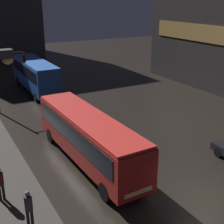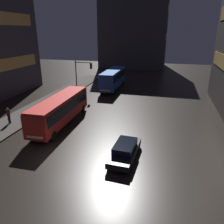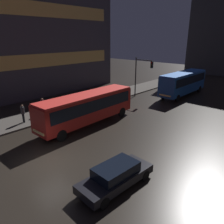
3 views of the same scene
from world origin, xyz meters
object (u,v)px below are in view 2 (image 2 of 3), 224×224
Objects in this scene: car_taxi at (125,150)px; bus_far at (113,77)px; traffic_light_main at (82,72)px; pedestrian_mid at (8,114)px; bus_near at (60,108)px.

bus_far is at bearing -70.07° from car_taxi.
traffic_light_main is at bearing 52.64° from bus_far.
bus_far reaches higher than car_taxi.
pedestrian_mid is (-13.90, 3.63, 0.51)m from car_taxi.
pedestrian_mid is at bearing 14.93° from bus_near.
bus_near is 5.84m from pedestrian_mid.
bus_far is 5.56× the size of pedestrian_mid.
bus_far is 23.26m from car_taxi.
bus_near is at bearing -28.83° from car_taxi.
car_taxi is at bearing -58.49° from traffic_light_main.
bus_far is at bearing -96.88° from bus_near.
car_taxi is (8.33, -5.24, -1.18)m from bus_near.
bus_near is at bearing 76.64° from pedestrian_mid.
car_taxi is 14.38m from pedestrian_mid.
traffic_light_main is at bearing -55.17° from car_taxi.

